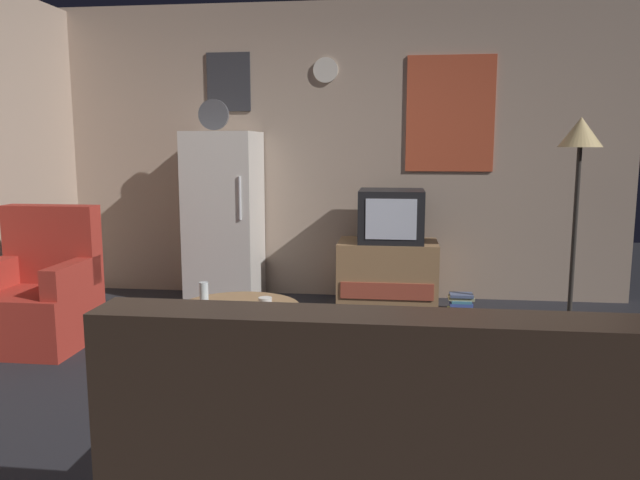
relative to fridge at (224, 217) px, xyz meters
name	(u,v)px	position (x,y,z in m)	size (l,w,h in m)	color
ground_plane	(294,399)	(0.96, -2.08, -0.75)	(12.00, 12.00, 0.00)	#232328
wall_with_art	(338,152)	(0.97, 0.37, 0.57)	(5.20, 0.12, 2.63)	tan
fridge	(224,217)	(0.00, 0.00, 0.00)	(0.60, 0.62, 1.77)	silver
tv_stand	(387,274)	(1.44, -0.06, -0.47)	(0.84, 0.53, 0.57)	#9E754C
crt_tv	(391,216)	(1.47, -0.06, 0.04)	(0.54, 0.51, 0.44)	black
standing_lamp	(580,149)	(2.85, -0.47, 0.60)	(0.32, 0.32, 1.59)	#332D28
coffee_table	(239,343)	(0.59, -1.84, -0.53)	(0.72, 0.72, 0.45)	#9E754C
wine_glass	(204,295)	(0.41, -1.90, -0.23)	(0.05, 0.05, 0.15)	silver
mug_ceramic_white	(265,305)	(0.78, -1.97, -0.26)	(0.08, 0.08, 0.09)	silver
remote_control	(229,306)	(0.55, -1.88, -0.29)	(0.15, 0.04, 0.02)	black
armchair	(40,297)	(-0.95, -1.35, -0.42)	(0.68, 0.68, 0.96)	#A52D23
couch	(387,475)	(1.49, -3.37, -0.44)	(1.70, 0.80, 0.92)	#38281E
book_stack	(461,303)	(2.06, -0.14, -0.68)	(0.21, 0.16, 0.16)	#9AB459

